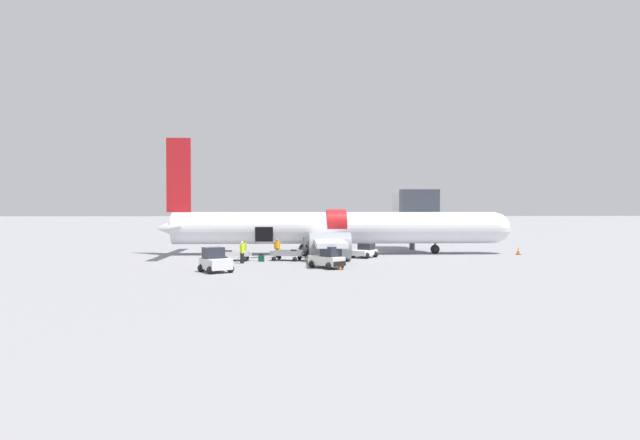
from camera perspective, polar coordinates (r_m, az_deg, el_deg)
ground_plane at (r=51.80m, az=-1.26°, el=-3.85°), size 500.00×500.00×0.00m
jet_bridge_stub at (r=62.24m, az=9.37°, el=1.27°), size 3.90×8.37×6.48m
airplane at (r=56.19m, az=1.07°, el=-0.91°), size 35.16×27.53×11.37m
baggage_tug_lead at (r=52.70m, az=4.50°, el=-3.15°), size 2.70×2.97×1.30m
baggage_tug_mid at (r=41.43m, az=-10.45°, el=-4.13°), size 2.70×2.90×1.77m
baggage_tug_rear at (r=43.30m, az=0.77°, el=-3.92°), size 2.80×3.06×1.69m
baggage_cart_loading at (r=50.11m, az=-8.48°, el=-3.54°), size 3.66×2.21×0.93m
baggage_cart_queued at (r=49.79m, az=-3.27°, el=-3.54°), size 3.67×2.39×0.97m
ground_crew_loader_a at (r=52.63m, az=-4.31°, el=-2.77°), size 0.60×0.40×1.75m
ground_crew_loader_b at (r=52.51m, az=-7.58°, el=-2.89°), size 0.53×0.49×1.58m
ground_crew_driver at (r=47.55m, az=-7.79°, el=-3.16°), size 0.45×0.64×1.83m
suitcase_on_tarmac_upright at (r=48.94m, az=-5.89°, el=-3.83°), size 0.53×0.33×0.66m
safety_cone_nose at (r=59.14m, az=19.22°, el=-2.93°), size 0.48×0.48×0.77m
safety_cone_engine_left at (r=42.48m, az=1.98°, el=-4.54°), size 0.46×0.46×0.70m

